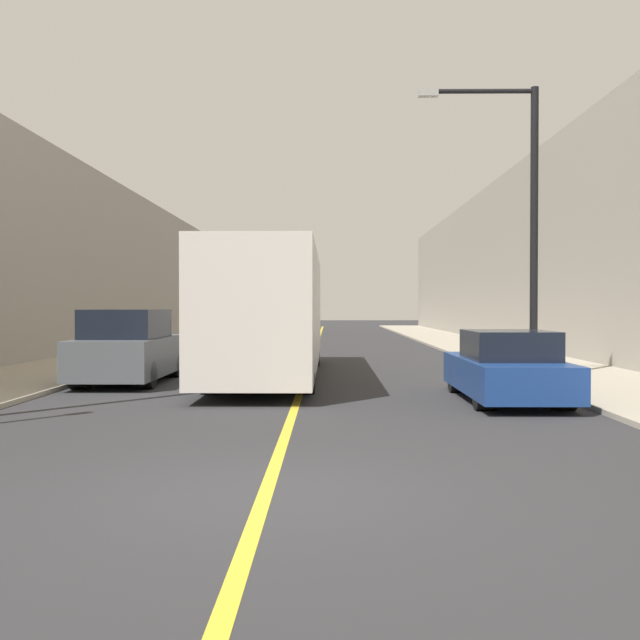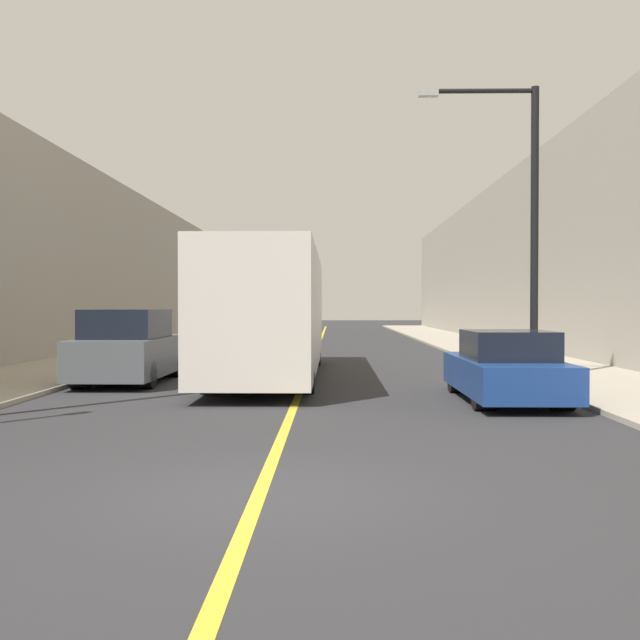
{
  "view_description": "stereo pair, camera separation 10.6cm",
  "coord_description": "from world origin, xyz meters",
  "px_view_note": "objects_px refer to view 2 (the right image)",
  "views": [
    {
      "loc": [
        0.67,
        -7.67,
        1.95
      ],
      "look_at": [
        0.43,
        11.08,
        1.61
      ],
      "focal_mm": 42.0,
      "sensor_mm": 36.0,
      "label": 1
    },
    {
      "loc": [
        0.77,
        -7.67,
        1.95
      ],
      "look_at": [
        0.43,
        11.08,
        1.61
      ],
      "focal_mm": 42.0,
      "sensor_mm": 36.0,
      "label": 2
    }
  ],
  "objects_px": {
    "car_right_near": "(506,369)",
    "street_lamp_right": "(523,210)",
    "bus": "(272,311)",
    "parked_suv_left": "(129,349)"
  },
  "relations": [
    {
      "from": "street_lamp_right",
      "to": "car_right_near",
      "type": "bearing_deg",
      "value": -108.84
    },
    {
      "from": "bus",
      "to": "street_lamp_right",
      "type": "bearing_deg",
      "value": -12.73
    },
    {
      "from": "parked_suv_left",
      "to": "street_lamp_right",
      "type": "height_order",
      "value": "street_lamp_right"
    },
    {
      "from": "parked_suv_left",
      "to": "car_right_near",
      "type": "distance_m",
      "value": 9.49
    },
    {
      "from": "car_right_near",
      "to": "street_lamp_right",
      "type": "relative_size",
      "value": 0.64
    },
    {
      "from": "car_right_near",
      "to": "bus",
      "type": "bearing_deg",
      "value": 135.45
    },
    {
      "from": "car_right_near",
      "to": "street_lamp_right",
      "type": "xyz_separation_m",
      "value": [
        1.27,
        3.71,
        3.74
      ]
    },
    {
      "from": "parked_suv_left",
      "to": "street_lamp_right",
      "type": "xyz_separation_m",
      "value": [
        10.05,
        0.14,
        3.53
      ]
    },
    {
      "from": "bus",
      "to": "car_right_near",
      "type": "distance_m",
      "value": 7.48
    },
    {
      "from": "street_lamp_right",
      "to": "bus",
      "type": "bearing_deg",
      "value": 167.27
    }
  ]
}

